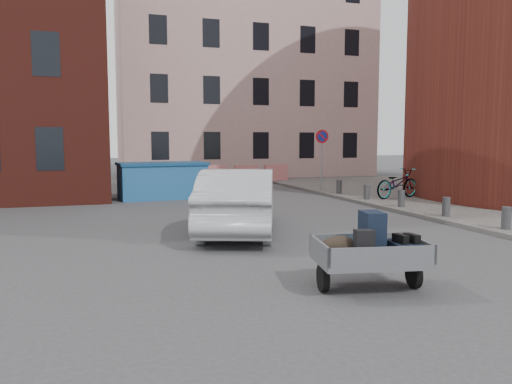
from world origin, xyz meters
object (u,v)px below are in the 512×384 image
object	(u,v)px
silver_car	(239,201)
dumpster	(162,180)
trailer	(369,251)
bicycle	(397,183)

from	to	relation	value
silver_car	dumpster	bearing A→B (deg)	-64.23
trailer	bicycle	size ratio (longest dim) A/B	0.91
trailer	silver_car	distance (m)	5.26
dumpster	silver_car	size ratio (longest dim) A/B	0.74
dumpster	silver_car	bearing A→B (deg)	-88.90
trailer	dumpster	world-z (taller)	dumpster
dumpster	silver_car	world-z (taller)	silver_car
dumpster	bicycle	bearing A→B (deg)	-28.83
trailer	bicycle	world-z (taller)	bicycle
bicycle	trailer	bearing A→B (deg)	129.56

